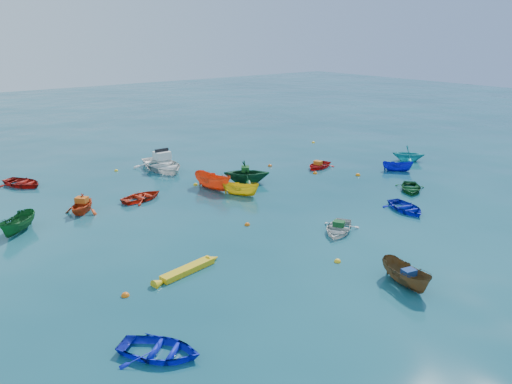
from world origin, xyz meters
TOP-DOWN VIEW (x-y plane):
  - ground at (0.00, 0.00)m, footprint 160.00×160.00m
  - dinghy_blue_sw at (-13.09, -6.39)m, footprint 3.48×3.62m
  - dinghy_white_near at (-0.04, -2.50)m, footprint 3.50×3.22m
  - sampan_brown_mid at (-2.21, -8.55)m, footprint 1.72×3.05m
  - dinghy_blue_se at (5.82, -2.71)m, footprint 2.92×3.46m
  - dinghy_orange_w at (-10.20, 9.30)m, footprint 3.22×3.20m
  - sampan_yellow_mid at (-0.50, 6.07)m, footprint 2.27×2.78m
  - dinghy_green_e at (9.51, -0.42)m, footprint 3.51×3.40m
  - dinghy_cyan_se at (16.53, 4.87)m, footprint 3.41×3.47m
  - dinghy_red_nw at (-6.18, 9.34)m, footprint 3.19×2.52m
  - sampan_orange_n at (-1.23, 8.35)m, footprint 1.81×3.56m
  - dinghy_green_n at (1.58, 8.15)m, footprint 4.37×4.27m
  - dinghy_red_ne at (8.74, 7.92)m, footprint 3.20×2.66m
  - sampan_blue_far at (13.01, 3.34)m, footprint 2.24×2.37m
  - dinghy_red_far at (-11.65, 17.45)m, footprint 3.55×4.00m
  - sampan_green_far at (-14.09, 8.36)m, footprint 2.85×2.82m
  - kayak_yellow at (-9.13, -1.58)m, footprint 3.66×1.17m
  - motorboat_white at (-1.61, 15.15)m, footprint 3.74×5.14m
  - tarp_green_a at (0.05, -2.45)m, footprint 0.72×0.77m
  - tarp_blue_a at (-2.24, -8.70)m, footprint 0.66×0.56m
  - tarp_orange_a at (-10.16, 9.33)m, footprint 0.87×0.88m
  - tarp_green_b at (1.50, 8.21)m, footprint 0.90×0.93m
  - tarp_orange_b at (8.65, 7.89)m, footprint 0.63×0.74m
  - buoy_or_a at (-12.35, -1.86)m, footprint 0.35×0.35m
  - buoy_ye_a at (-2.87, -5.12)m, footprint 0.33×0.33m
  - buoy_or_b at (9.50, 4.37)m, footprint 0.38×0.38m
  - buoy_or_c at (-3.45, 1.40)m, footprint 0.33×0.33m
  - buoy_ye_c at (-1.71, 9.96)m, footprint 0.33×0.33m
  - buoy_or_d at (7.27, 6.79)m, footprint 0.35×0.35m
  - buoy_ye_d at (-4.73, 17.09)m, footprint 0.30×0.30m
  - buoy_or_e at (5.90, 10.70)m, footprint 0.34×0.34m
  - buoy_ye_e at (15.00, 14.95)m, footprint 0.31×0.31m

SIDE VIEW (x-z plane):
  - ground at x=0.00m, z-range 0.00..0.00m
  - dinghy_blue_sw at x=-13.09m, z-range -0.31..0.31m
  - dinghy_white_near at x=-0.04m, z-range -0.30..0.30m
  - sampan_brown_mid at x=-2.21m, z-range -0.56..0.56m
  - dinghy_blue_se at x=5.82m, z-range -0.31..0.31m
  - dinghy_orange_w at x=-10.20m, z-range -0.64..0.64m
  - sampan_yellow_mid at x=-0.50m, z-range -0.51..0.51m
  - dinghy_green_e at x=9.51m, z-range -0.30..0.30m
  - dinghy_cyan_se at x=16.53m, z-range -0.69..0.69m
  - dinghy_red_nw at x=-6.18m, z-range -0.30..0.30m
  - sampan_orange_n at x=-1.23m, z-range -0.66..0.66m
  - dinghy_green_n at x=1.58m, z-range -0.87..0.87m
  - dinghy_red_ne at x=8.74m, z-range -0.29..0.29m
  - sampan_blue_far at x=13.01m, z-range -0.46..0.46m
  - dinghy_red_far at x=-11.65m, z-range -0.34..0.34m
  - sampan_green_far at x=-14.09m, z-range -0.56..0.56m
  - kayak_yellow at x=-9.13m, z-range -0.18..0.18m
  - motorboat_white at x=-1.61m, z-range -0.82..0.82m
  - buoy_or_a at x=-12.35m, z-range -0.18..0.18m
  - buoy_ye_a at x=-2.87m, z-range -0.17..0.17m
  - buoy_or_b at x=9.50m, z-range -0.19..0.19m
  - buoy_or_c at x=-3.45m, z-range -0.16..0.16m
  - buoy_ye_c at x=-1.71m, z-range -0.16..0.16m
  - buoy_or_d at x=7.27m, z-range -0.17..0.17m
  - buoy_ye_d at x=-4.73m, z-range -0.15..0.15m
  - buoy_or_e at x=5.90m, z-range -0.17..0.17m
  - buoy_ye_e at x=15.00m, z-range -0.16..0.16m
  - tarp_orange_b at x=8.65m, z-range 0.29..0.59m
  - tarp_green_a at x=0.05m, z-range 0.30..0.60m
  - tarp_blue_a at x=-2.24m, z-range 0.56..0.84m
  - tarp_orange_a at x=-10.16m, z-range 0.64..0.98m
  - tarp_green_b at x=1.50m, z-range 0.87..1.23m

